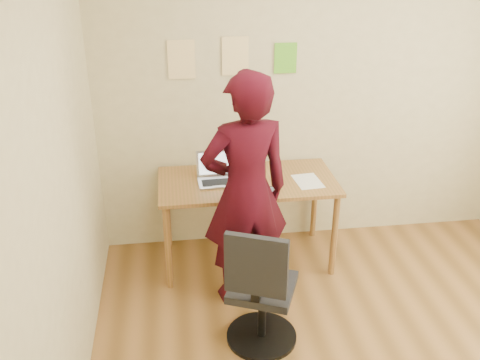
{
  "coord_description": "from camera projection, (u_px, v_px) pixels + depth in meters",
  "views": [
    {
      "loc": [
        -1.14,
        -2.39,
        2.55
      ],
      "look_at": [
        -0.69,
        0.95,
        0.95
      ],
      "focal_mm": 40.0,
      "sensor_mm": 36.0,
      "label": 1
    }
  ],
  "objects": [
    {
      "name": "phone",
      "position": [
        270.0,
        190.0,
        4.05
      ],
      "size": [
        0.07,
        0.12,
        0.01
      ],
      "rotation": [
        0.0,
        0.0,
        -0.1
      ],
      "color": "black",
      "rests_on": "desk"
    },
    {
      "name": "wall_note_left",
      "position": [
        181.0,
        60.0,
        4.11
      ],
      "size": [
        0.21,
        0.0,
        0.3
      ],
      "primitive_type": "cube",
      "color": "#FEDC98",
      "rests_on": "room"
    },
    {
      "name": "wall_note_right",
      "position": [
        285.0,
        58.0,
        4.21
      ],
      "size": [
        0.18,
        0.0,
        0.24
      ],
      "primitive_type": "cube",
      "color": "#63C42C",
      "rests_on": "room"
    },
    {
      "name": "wall_note_mid",
      "position": [
        235.0,
        56.0,
        4.15
      ],
      "size": [
        0.21,
        0.0,
        0.3
      ],
      "primitive_type": "cube",
      "color": "#FEDC98",
      "rests_on": "room"
    },
    {
      "name": "desk",
      "position": [
        247.0,
        190.0,
        4.26
      ],
      "size": [
        1.4,
        0.7,
        0.74
      ],
      "color": "olive",
      "rests_on": "ground"
    },
    {
      "name": "paper_sheet",
      "position": [
        308.0,
        181.0,
        4.2
      ],
      "size": [
        0.22,
        0.3,
        0.0
      ],
      "primitive_type": "cube",
      "rotation": [
        0.0,
        0.0,
        0.09
      ],
      "color": "white",
      "rests_on": "desk"
    },
    {
      "name": "person",
      "position": [
        246.0,
        192.0,
        3.73
      ],
      "size": [
        0.7,
        0.52,
        1.75
      ],
      "primitive_type": "imported",
      "rotation": [
        0.0,
        0.0,
        3.31
      ],
      "color": "#330610",
      "rests_on": "ground"
    },
    {
      "name": "laptop",
      "position": [
        217.0,
        175.0,
        4.19
      ],
      "size": [
        0.31,
        0.28,
        0.22
      ],
      "rotation": [
        0.0,
        0.0,
        0.03
      ],
      "color": "#B3B3BA",
      "rests_on": "desk"
    },
    {
      "name": "room",
      "position": [
        394.0,
        181.0,
        2.79
      ],
      "size": [
        3.58,
        3.58,
        2.78
      ],
      "color": "brown",
      "rests_on": "ground"
    },
    {
      "name": "office_chair",
      "position": [
        260.0,
        296.0,
        3.45
      ],
      "size": [
        0.53,
        0.54,
        0.92
      ],
      "rotation": [
        0.0,
        0.0,
        -0.4
      ],
      "color": "black",
      "rests_on": "ground"
    }
  ]
}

